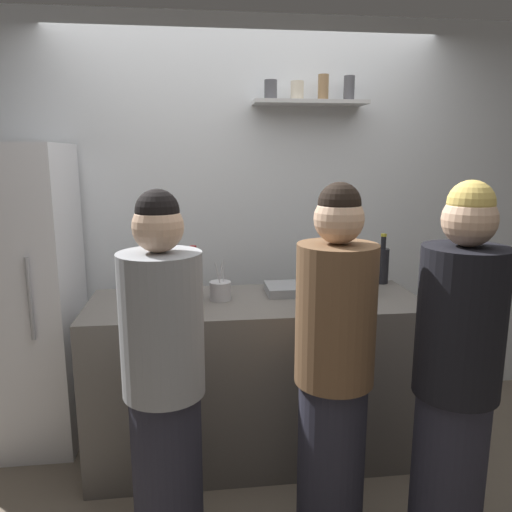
% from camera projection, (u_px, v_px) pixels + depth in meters
% --- Properties ---
extents(ground_plane, '(5.28, 5.28, 0.00)m').
position_uv_depth(ground_plane, '(274.00, 511.00, 2.45)').
color(ground_plane, '#726656').
extents(back_wall_assembly, '(4.80, 0.32, 2.60)m').
position_uv_depth(back_wall_assembly, '(247.00, 217.00, 3.40)').
color(back_wall_assembly, white).
rests_on(back_wall_assembly, ground).
extents(refrigerator, '(0.65, 0.67, 1.79)m').
position_uv_depth(refrigerator, '(18.00, 298.00, 2.93)').
color(refrigerator, white).
rests_on(refrigerator, ground).
extents(counter, '(1.85, 0.66, 0.93)m').
position_uv_depth(counter, '(256.00, 378.00, 2.86)').
color(counter, '#66605B').
rests_on(counter, ground).
extents(baking_pan, '(0.34, 0.24, 0.05)m').
position_uv_depth(baking_pan, '(295.00, 289.00, 2.90)').
color(baking_pan, gray).
rests_on(baking_pan, counter).
extents(utensil_holder, '(0.12, 0.12, 0.22)m').
position_uv_depth(utensil_holder, '(220.00, 291.00, 2.75)').
color(utensil_holder, '#B2B2B7').
rests_on(utensil_holder, counter).
extents(wine_bottle_dark_glass, '(0.08, 0.08, 0.31)m').
position_uv_depth(wine_bottle_dark_glass, '(382.00, 264.00, 3.10)').
color(wine_bottle_dark_glass, black).
rests_on(wine_bottle_dark_glass, counter).
extents(wine_bottle_pale_glass, '(0.06, 0.06, 0.34)m').
position_uv_depth(wine_bottle_pale_glass, '(304.00, 284.00, 2.59)').
color(wine_bottle_pale_glass, '#B2BFB2').
rests_on(wine_bottle_pale_glass, counter).
extents(wine_bottle_amber_glass, '(0.08, 0.08, 0.33)m').
position_uv_depth(wine_bottle_amber_glass, '(194.00, 284.00, 2.63)').
color(wine_bottle_amber_glass, '#472814').
rests_on(wine_bottle_amber_glass, counter).
extents(water_bottle_plastic, '(0.09, 0.09, 0.23)m').
position_uv_depth(water_bottle_plastic, '(365.00, 277.00, 2.85)').
color(water_bottle_plastic, silver).
rests_on(water_bottle_plastic, counter).
extents(person_grey_hoodie, '(0.34, 0.34, 1.60)m').
position_uv_depth(person_grey_hoodie, '(164.00, 385.00, 2.06)').
color(person_grey_hoodie, '#262633').
rests_on(person_grey_hoodie, ground).
extents(person_blonde, '(0.34, 0.34, 1.64)m').
position_uv_depth(person_blonde, '(455.00, 385.00, 2.02)').
color(person_blonde, '#262633').
rests_on(person_blonde, ground).
extents(person_brown_jacket, '(0.34, 0.34, 1.62)m').
position_uv_depth(person_brown_jacket, '(334.00, 373.00, 2.14)').
color(person_brown_jacket, '#262633').
rests_on(person_brown_jacket, ground).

